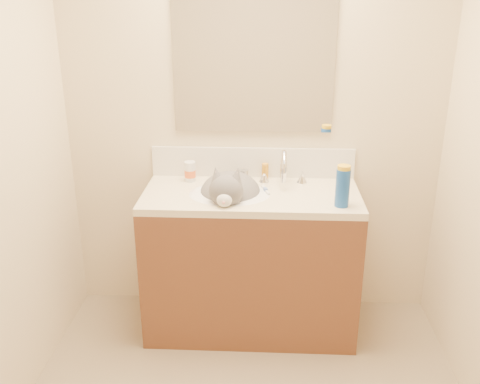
# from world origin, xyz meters

# --- Properties ---
(room_shell) EXTENTS (2.24, 2.54, 2.52)m
(room_shell) POSITION_xyz_m (0.00, 0.00, 1.49)
(room_shell) COLOR beige
(room_shell) RESTS_ON ground
(vanity_cabinet) EXTENTS (1.20, 0.55, 0.82)m
(vanity_cabinet) POSITION_xyz_m (0.00, 0.97, 0.41)
(vanity_cabinet) COLOR brown
(vanity_cabinet) RESTS_ON ground
(counter_slab) EXTENTS (1.20, 0.55, 0.04)m
(counter_slab) POSITION_xyz_m (0.00, 0.97, 0.84)
(counter_slab) COLOR beige
(counter_slab) RESTS_ON vanity_cabinet
(basin) EXTENTS (0.45, 0.36, 0.14)m
(basin) POSITION_xyz_m (-0.12, 0.94, 0.79)
(basin) COLOR white
(basin) RESTS_ON vanity_cabinet
(faucet) EXTENTS (0.28, 0.20, 0.21)m
(faucet) POSITION_xyz_m (0.18, 1.11, 0.95)
(faucet) COLOR silver
(faucet) RESTS_ON counter_slab
(cat) EXTENTS (0.39, 0.49, 0.36)m
(cat) POSITION_xyz_m (-0.12, 0.97, 0.85)
(cat) COLOR #575457
(cat) RESTS_ON basin
(backsplash) EXTENTS (1.20, 0.02, 0.18)m
(backsplash) POSITION_xyz_m (0.00, 1.24, 0.95)
(backsplash) COLOR silver
(backsplash) RESTS_ON counter_slab
(mirror) EXTENTS (0.90, 0.02, 0.80)m
(mirror) POSITION_xyz_m (0.00, 1.24, 1.54)
(mirror) COLOR white
(mirror) RESTS_ON room_shell
(pill_bottle) EXTENTS (0.07, 0.07, 0.12)m
(pill_bottle) POSITION_xyz_m (-0.36, 1.14, 0.92)
(pill_bottle) COLOR silver
(pill_bottle) RESTS_ON counter_slab
(pill_label) EXTENTS (0.07, 0.07, 0.04)m
(pill_label) POSITION_xyz_m (-0.36, 1.14, 0.91)
(pill_label) COLOR orange
(pill_label) RESTS_ON pill_bottle
(silver_jar) EXTENTS (0.06, 0.06, 0.06)m
(silver_jar) POSITION_xyz_m (-0.05, 1.19, 0.89)
(silver_jar) COLOR #B7B7BC
(silver_jar) RESTS_ON counter_slab
(amber_bottle) EXTENTS (0.04, 0.04, 0.10)m
(amber_bottle) POSITION_xyz_m (0.07, 1.19, 0.91)
(amber_bottle) COLOR orange
(amber_bottle) RESTS_ON counter_slab
(toothbrush) EXTENTS (0.05, 0.13, 0.01)m
(toothbrush) POSITION_xyz_m (0.08, 1.00, 0.86)
(toothbrush) COLOR silver
(toothbrush) RESTS_ON counter_slab
(toothbrush_head) EXTENTS (0.03, 0.04, 0.02)m
(toothbrush_head) POSITION_xyz_m (0.08, 1.00, 0.87)
(toothbrush_head) COLOR #5A75C0
(toothbrush_head) RESTS_ON counter_slab
(spray_can) EXTENTS (0.10, 0.10, 0.20)m
(spray_can) POSITION_xyz_m (0.47, 0.80, 0.96)
(spray_can) COLOR #1747A1
(spray_can) RESTS_ON counter_slab
(spray_cap) EXTENTS (0.09, 0.09, 0.04)m
(spray_cap) POSITION_xyz_m (0.47, 0.80, 1.06)
(spray_cap) COLOR gold
(spray_cap) RESTS_ON spray_can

